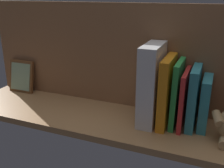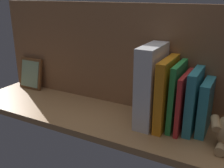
{
  "view_description": "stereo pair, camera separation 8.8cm",
  "coord_description": "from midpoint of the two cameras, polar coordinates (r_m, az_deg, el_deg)",
  "views": [
    {
      "loc": [
        -31.58,
        76.94,
        41.67
      ],
      "look_at": [
        0.0,
        0.0,
        12.25
      ],
      "focal_mm": 42.02,
      "sensor_mm": 36.0,
      "label": 1
    },
    {
      "loc": [
        -39.54,
        73.17,
        41.67
      ],
      "look_at": [
        0.0,
        0.0,
        12.25
      ],
      "focal_mm": 42.02,
      "sensor_mm": 36.0,
      "label": 2
    }
  ],
  "objects": [
    {
      "name": "book_2",
      "position": [
        0.87,
        16.88,
        -4.01
      ],
      "size": [
        2.77,
        12.32,
        16.66
      ],
      "primitive_type": "cube",
      "color": "teal",
      "rests_on": "ground_plane"
    },
    {
      "name": "book_4",
      "position": [
        0.86,
        12.6,
        -3.24
      ],
      "size": [
        1.31,
        14.99,
        18.42
      ],
      "primitive_type": "cube",
      "color": "red",
      "rests_on": "ground_plane"
    },
    {
      "name": "book_3",
      "position": [
        0.86,
        14.57,
        -2.94
      ],
      "size": [
        2.54,
        13.63,
        19.69
      ],
      "primitive_type": "cube",
      "color": "teal",
      "rests_on": "ground_plane"
    },
    {
      "name": "book_5",
      "position": [
        0.86,
        11.14,
        -2.07
      ],
      "size": [
        1.95,
        14.32,
        21.27
      ],
      "primitive_type": "cube",
      "rotation": [
        0.0,
        -0.01,
        0.0
      ],
      "color": "green",
      "rests_on": "ground_plane"
    },
    {
      "name": "shelf_back_panel",
      "position": [
        0.97,
        0.12,
        5.98
      ],
      "size": [
        115.49,
        1.5,
        38.13
      ],
      "primitive_type": "cube",
      "color": "#996842",
      "rests_on": "ground_plane"
    },
    {
      "name": "ground_plane",
      "position": [
        0.93,
        -2.72,
        -7.79
      ],
      "size": [
        115.49,
        28.78,
        2.2
      ],
      "primitive_type": "cube",
      "color": "#A87A4C"
    },
    {
      "name": "picture_frame_leaning",
      "position": [
        1.22,
        -21.1,
        1.55
      ],
      "size": [
        11.72,
        4.2,
        13.87
      ],
      "color": "brown",
      "rests_on": "ground_plane"
    },
    {
      "name": "book_6",
      "position": [
        0.85,
        8.99,
        -1.61
      ],
      "size": [
        2.78,
        16.23,
        22.51
      ],
      "primitive_type": "cube",
      "color": "orange",
      "rests_on": "ground_plane"
    },
    {
      "name": "dictionary_thick_white",
      "position": [
        0.86,
        5.71,
        -0.05
      ],
      "size": [
        5.61,
        16.42,
        26.22
      ],
      "primitive_type": "cube",
      "color": "white",
      "rests_on": "ground_plane"
    }
  ]
}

